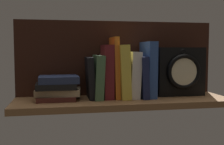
# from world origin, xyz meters

# --- Properties ---
(ground_plane) EXTENTS (0.89, 0.26, 0.03)m
(ground_plane) POSITION_xyz_m (0.00, 0.00, -0.01)
(ground_plane) COLOR brown
(back_panel) EXTENTS (0.89, 0.01, 0.33)m
(back_panel) POSITION_xyz_m (0.00, 0.13, 0.17)
(back_panel) COLOR black
(back_panel) RESTS_ON ground_plane
(book_black_skeptic) EXTENTS (0.03, 0.13, 0.17)m
(book_black_skeptic) POSITION_xyz_m (-0.14, 0.03, 0.09)
(book_black_skeptic) COLOR black
(book_black_skeptic) RESTS_ON ground_plane
(book_green_romantic) EXTENTS (0.04, 0.16, 0.18)m
(book_green_romantic) POSITION_xyz_m (-0.10, 0.03, 0.09)
(book_green_romantic) COLOR #476B44
(book_green_romantic) RESTS_ON ground_plane
(book_maroon_dawkins) EXTENTS (0.04, 0.13, 0.22)m
(book_maroon_dawkins) POSITION_xyz_m (-0.06, 0.03, 0.11)
(book_maroon_dawkins) COLOR maroon
(book_maroon_dawkins) RESTS_ON ground_plane
(book_orange_pandolfini) EXTENTS (0.03, 0.13, 0.26)m
(book_orange_pandolfini) POSITION_xyz_m (-0.03, 0.03, 0.13)
(book_orange_pandolfini) COLOR orange
(book_orange_pandolfini) RESTS_ON ground_plane
(book_yellow_seinlanguage) EXTENTS (0.05, 0.16, 0.22)m
(book_yellow_seinlanguage) POSITION_xyz_m (0.00, 0.03, 0.11)
(book_yellow_seinlanguage) COLOR gold
(book_yellow_seinlanguage) RESTS_ON ground_plane
(book_white_catcher) EXTENTS (0.05, 0.15, 0.20)m
(book_white_catcher) POSITION_xyz_m (0.05, 0.03, 0.10)
(book_white_catcher) COLOR silver
(book_white_catcher) RESTS_ON ground_plane
(book_navy_bierce) EXTENTS (0.03, 0.17, 0.17)m
(book_navy_bierce) POSITION_xyz_m (0.08, 0.03, 0.09)
(book_navy_bierce) COLOR #192147
(book_navy_bierce) RESTS_ON ground_plane
(book_blue_modern) EXTENTS (0.04, 0.15, 0.24)m
(book_blue_modern) POSITION_xyz_m (0.12, 0.03, 0.12)
(book_blue_modern) COLOR #2D4C8E
(book_blue_modern) RESTS_ON ground_plane
(framed_clock) EXTENTS (0.21, 0.07, 0.21)m
(framed_clock) POSITION_xyz_m (0.27, 0.03, 0.11)
(framed_clock) COLOR black
(framed_clock) RESTS_ON ground_plane
(book_stack_side) EXTENTS (0.19, 0.14, 0.10)m
(book_stack_side) POSITION_xyz_m (-0.27, 0.02, 0.05)
(book_stack_side) COLOR #471E19
(book_stack_side) RESTS_ON ground_plane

